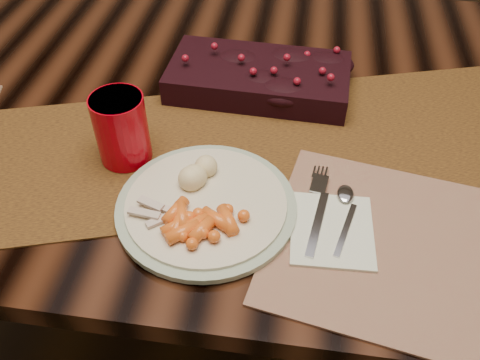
# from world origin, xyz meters

# --- Properties ---
(floor) EXTENTS (5.00, 5.00, 0.00)m
(floor) POSITION_xyz_m (0.00, 0.00, 0.00)
(floor) COLOR black
(floor) RESTS_ON ground
(dining_table) EXTENTS (1.80, 1.00, 0.75)m
(dining_table) POSITION_xyz_m (0.00, 0.00, 0.38)
(dining_table) COLOR black
(dining_table) RESTS_ON floor
(table_runner) EXTENTS (1.69, 0.82, 0.00)m
(table_runner) POSITION_xyz_m (-0.05, -0.16, 0.75)
(table_runner) COLOR black
(table_runner) RESTS_ON dining_table
(centerpiece) EXTENTS (0.35, 0.19, 0.07)m
(centerpiece) POSITION_xyz_m (0.02, 0.03, 0.79)
(centerpiece) COLOR black
(centerpiece) RESTS_ON table_runner
(placemat_main) EXTENTS (0.49, 0.39, 0.00)m
(placemat_main) POSITION_xyz_m (0.30, -0.33, 0.75)
(placemat_main) COLOR brown
(placemat_main) RESTS_ON dining_table
(dinner_plate) EXTENTS (0.30, 0.30, 0.02)m
(dinner_plate) POSITION_xyz_m (-0.02, -0.30, 0.76)
(dinner_plate) COLOR beige
(dinner_plate) RESTS_ON placemat_main
(baby_carrots) EXTENTS (0.11, 0.10, 0.02)m
(baby_carrots) POSITION_xyz_m (-0.01, -0.36, 0.78)
(baby_carrots) COLOR orange
(baby_carrots) RESTS_ON dinner_plate
(mashed_potatoes) EXTENTS (0.09, 0.08, 0.04)m
(mashed_potatoes) POSITION_xyz_m (-0.03, -0.25, 0.79)
(mashed_potatoes) COLOR beige
(mashed_potatoes) RESTS_ON dinner_plate
(turkey_shreds) EXTENTS (0.08, 0.07, 0.02)m
(turkey_shreds) POSITION_xyz_m (-0.09, -0.33, 0.78)
(turkey_shreds) COLOR #A59389
(turkey_shreds) RESTS_ON dinner_plate
(napkin) EXTENTS (0.13, 0.14, 0.00)m
(napkin) POSITION_xyz_m (0.17, -0.31, 0.76)
(napkin) COLOR silver
(napkin) RESTS_ON placemat_main
(fork) EXTENTS (0.05, 0.17, 0.00)m
(fork) POSITION_xyz_m (0.15, -0.29, 0.76)
(fork) COLOR silver
(fork) RESTS_ON napkin
(spoon) EXTENTS (0.06, 0.14, 0.00)m
(spoon) POSITION_xyz_m (0.19, -0.29, 0.76)
(spoon) COLOR silver
(spoon) RESTS_ON napkin
(red_cup) EXTENTS (0.11, 0.11, 0.12)m
(red_cup) POSITION_xyz_m (-0.18, -0.20, 0.81)
(red_cup) COLOR #A9010E
(red_cup) RESTS_ON placemat_main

